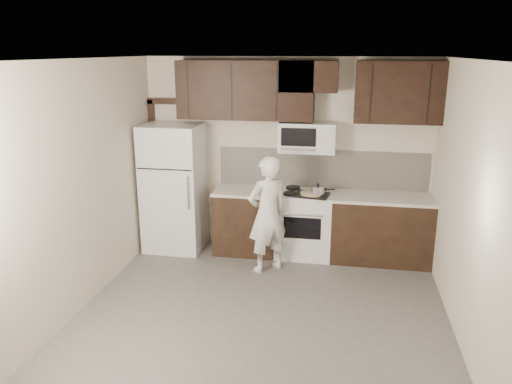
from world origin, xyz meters
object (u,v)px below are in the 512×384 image
(microwave, at_px, (307,137))
(refrigerator, at_px, (174,188))
(person, at_px, (267,215))
(stove, at_px, (304,223))

(microwave, distance_m, refrigerator, 2.00)
(refrigerator, relative_size, person, 1.18)
(stove, height_order, microwave, microwave)
(stove, relative_size, person, 0.62)
(refrigerator, height_order, person, refrigerator)
(microwave, xyz_separation_m, refrigerator, (-1.85, -0.17, -0.75))
(refrigerator, xyz_separation_m, person, (1.43, -0.55, -0.14))
(microwave, xyz_separation_m, person, (-0.42, -0.71, -0.89))
(refrigerator, bearing_deg, stove, 1.51)
(refrigerator, distance_m, person, 1.53)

